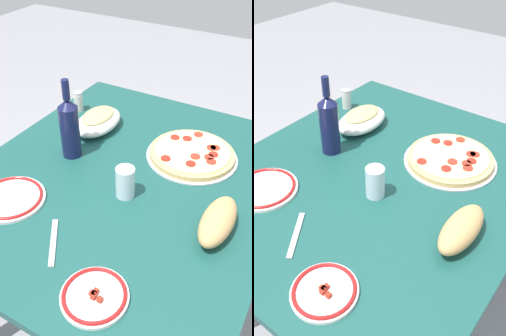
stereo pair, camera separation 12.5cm
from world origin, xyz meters
TOP-DOWN VIEW (x-y plane):
  - ground_plane at (0.00, 0.00)m, footprint 8.00×8.00m
  - dining_table at (0.00, 0.00)m, footprint 1.18×1.00m
  - pepperoni_pizza at (0.21, -0.16)m, footprint 0.33×0.33m
  - baked_pasta_dish at (0.20, 0.25)m, footprint 0.24×0.15m
  - wine_bottle at (0.01, 0.23)m, footprint 0.07×0.07m
  - water_glass at (-0.09, -0.05)m, footprint 0.06×0.06m
  - side_plate_near at (-0.29, 0.25)m, footprint 0.22×0.22m
  - side_plate_far at (-0.45, -0.17)m, footprint 0.17×0.17m
  - bread_loaf at (-0.10, -0.35)m, footprint 0.21×0.09m
  - spice_shaker at (0.30, 0.41)m, footprint 0.04×0.04m
  - fork_left at (-0.36, 0.02)m, footprint 0.15×0.11m

SIDE VIEW (x-z plane):
  - ground_plane at x=0.00m, z-range 0.00..0.00m
  - dining_table at x=0.00m, z-range 0.26..1.01m
  - fork_left at x=-0.36m, z-range 0.76..0.76m
  - side_plate_near at x=-0.29m, z-range 0.76..0.78m
  - side_plate_far at x=-0.45m, z-range 0.76..0.78m
  - pepperoni_pizza at x=0.21m, z-range 0.76..0.79m
  - bread_loaf at x=-0.10m, z-range 0.76..0.84m
  - baked_pasta_dish at x=0.20m, z-range 0.76..0.84m
  - spice_shaker at x=0.30m, z-range 0.76..0.84m
  - water_glass at x=-0.09m, z-range 0.76..0.86m
  - wine_bottle at x=0.01m, z-range 0.73..1.02m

